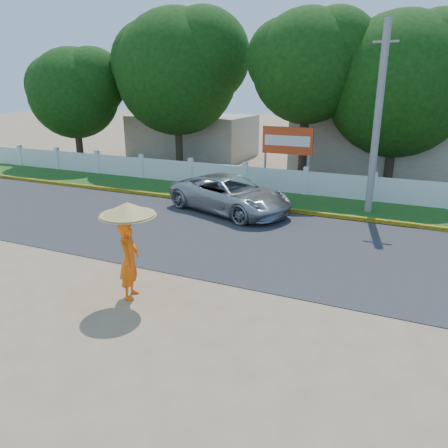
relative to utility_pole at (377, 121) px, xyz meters
name	(u,v)px	position (x,y,z in m)	size (l,w,h in m)	color
ground	(190,298)	(-3.02, -9.45, -3.59)	(120.00, 120.00, 0.00)	#9E8460
road	(255,240)	(-3.02, -4.95, -3.58)	(60.00, 7.00, 0.02)	#38383A
grass_verge	(297,202)	(-3.02, 0.30, -3.57)	(60.00, 3.50, 0.03)	#2D601E
curb	(285,210)	(-3.02, -1.40, -3.51)	(40.00, 0.18, 0.16)	yellow
fence	(305,183)	(-3.02, 1.75, -3.04)	(40.00, 0.10, 1.10)	silver
building_near	(389,145)	(-0.02, 8.55, -1.99)	(10.00, 6.00, 3.20)	#B7AD99
building_far	(193,136)	(-13.02, 9.55, -2.19)	(8.00, 5.00, 2.80)	#B7AD99
utility_pole	(377,121)	(0.00, 0.00, 0.00)	(0.28, 0.28, 7.18)	gray
vehicle	(230,194)	(-5.09, -2.25, -2.86)	(2.40, 5.20, 1.45)	#9FA3A7
monk_with_parasol	(128,237)	(-4.35, -9.96, -2.03)	(1.32, 1.32, 2.39)	#FF610D
billboard	(287,144)	(-4.29, 2.84, -1.45)	(2.50, 0.13, 2.95)	gray
tree_row	(336,76)	(-2.65, 5.17, 1.70)	(35.48, 7.94, 9.28)	#473828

